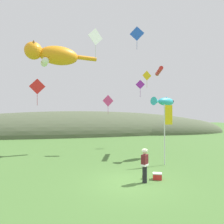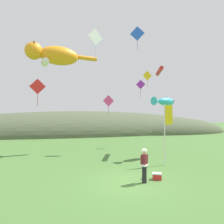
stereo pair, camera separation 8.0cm
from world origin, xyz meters
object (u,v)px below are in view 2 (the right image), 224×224
at_px(kite_diamond_pink, 108,101).
at_px(kite_giant_cat, 54,55).
at_px(picnic_cooler, 157,176).
at_px(kite_diamond_white, 95,37).
at_px(kite_tube_streamer, 159,71).
at_px(kite_diamond_red, 38,87).
at_px(festival_attendant, 144,165).
at_px(kite_diamond_gold, 147,76).
at_px(kite_diamond_blue, 137,34).
at_px(festival_banner_pole, 167,125).
at_px(kite_diamond_violet, 141,85).
at_px(kite_fish_windsock, 164,101).
at_px(kite_spool, 144,177).

bearing_deg(kite_diamond_pink, kite_giant_cat, -153.10).
height_order(picnic_cooler, kite_diamond_white, kite_diamond_white).
bearing_deg(kite_tube_streamer, kite_diamond_red, -179.13).
relative_size(festival_attendant, kite_tube_streamer, 0.66).
bearing_deg(picnic_cooler, kite_diamond_gold, 68.11).
relative_size(picnic_cooler, kite_diamond_blue, 0.24).
xyz_separation_m(kite_diamond_pink, kite_diamond_red, (-7.07, -5.26, 0.70)).
height_order(kite_tube_streamer, kite_diamond_pink, kite_tube_streamer).
distance_m(picnic_cooler, festival_banner_pole, 4.34).
bearing_deg(kite_diamond_violet, festival_attendant, -111.34).
bearing_deg(kite_giant_cat, kite_diamond_violet, 11.16).
height_order(kite_tube_streamer, kite_diamond_red, kite_tube_streamer).
relative_size(picnic_cooler, kite_diamond_pink, 0.26).
bearing_deg(kite_giant_cat, picnic_cooler, -57.50).
height_order(kite_fish_windsock, kite_diamond_pink, kite_diamond_pink).
bearing_deg(kite_spool, festival_attendant, -109.98).
distance_m(kite_fish_windsock, kite_diamond_white, 7.69).
xyz_separation_m(kite_diamond_red, kite_diamond_gold, (12.00, 5.52, 2.46)).
xyz_separation_m(festival_banner_pole, kite_diamond_white, (-5.03, 0.48, 5.98)).
distance_m(kite_giant_cat, kite_diamond_white, 6.65).
bearing_deg(festival_banner_pole, kite_diamond_gold, 73.51).
height_order(festival_attendant, kite_giant_cat, kite_giant_cat).
bearing_deg(kite_diamond_white, kite_diamond_gold, 49.40).
height_order(festival_banner_pole, kite_tube_streamer, kite_tube_streamer).
xyz_separation_m(picnic_cooler, kite_diamond_gold, (4.99, 12.42, 8.09)).
relative_size(kite_fish_windsock, kite_diamond_violet, 1.35).
height_order(festival_banner_pole, kite_diamond_red, kite_diamond_red).
xyz_separation_m(kite_spool, kite_tube_streamer, (4.49, 6.79, 7.55)).
height_order(festival_attendant, kite_fish_windsock, kite_fish_windsock).
bearing_deg(festival_attendant, kite_diamond_gold, 65.24).
relative_size(kite_spool, kite_diamond_pink, 0.10).
bearing_deg(kite_diamond_red, kite_giant_cat, 62.67).
bearing_deg(festival_banner_pole, kite_diamond_white, 174.59).
bearing_deg(kite_diamond_pink, kite_spool, -93.51).
xyz_separation_m(kite_diamond_violet, kite_diamond_gold, (1.45, 1.40, 1.34)).
distance_m(kite_tube_streamer, kite_diamond_white, 7.85).
xyz_separation_m(picnic_cooler, kite_diamond_blue, (2.42, 9.16, 11.72)).
xyz_separation_m(kite_tube_streamer, kite_diamond_white, (-6.73, -3.87, 1.15)).
distance_m(kite_spool, festival_banner_pole, 4.59).
distance_m(kite_spool, kite_giant_cat, 13.64).
xyz_separation_m(festival_banner_pole, kite_diamond_violet, (1.43, 8.30, 4.11)).
xyz_separation_m(kite_diamond_violet, kite_diamond_blue, (-1.12, -1.86, 4.97)).
distance_m(kite_fish_windsock, kite_diamond_pink, 7.72).
relative_size(kite_diamond_pink, kite_diamond_gold, 1.06).
relative_size(festival_attendant, picnic_cooler, 3.05).
xyz_separation_m(festival_attendant, kite_spool, (0.22, 0.59, -0.85)).
relative_size(kite_diamond_gold, kite_diamond_white, 1.02).
distance_m(kite_diamond_red, kite_diamond_white, 6.28).
xyz_separation_m(picnic_cooler, kite_fish_windsock, (3.27, 5.15, 4.49)).
height_order(festival_banner_pole, kite_diamond_blue, kite_diamond_blue).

